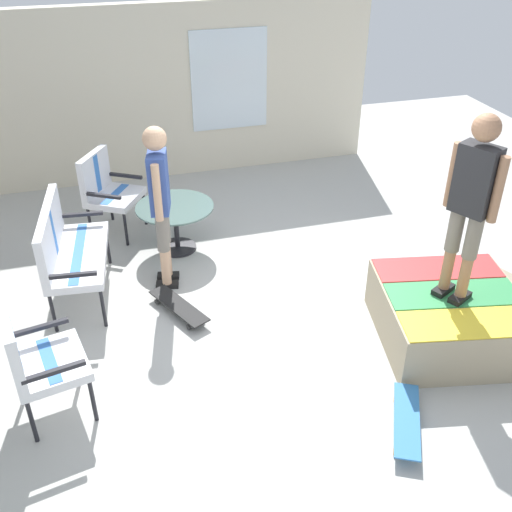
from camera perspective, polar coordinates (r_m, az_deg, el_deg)
name	(u,v)px	position (r m, az deg, el deg)	size (l,w,h in m)	color
ground_plane	(281,318)	(6.11, 2.40, -5.95)	(12.00, 12.00, 0.10)	#B2B2AD
house_facade	(167,93)	(8.79, -8.54, 15.14)	(0.23, 6.00, 2.41)	beige
skate_ramp	(452,316)	(5.93, 18.20, -5.43)	(1.64, 2.14, 0.52)	tan
patio_bench	(65,245)	(6.30, -17.77, 0.96)	(1.30, 0.68, 1.02)	black
patio_chair_near_house	(105,186)	(7.46, -14.19, 6.48)	(0.82, 0.79, 1.02)	black
patio_chair_by_wall	(32,356)	(4.97, -20.63, -8.92)	(0.72, 0.66, 1.02)	black
patio_table	(176,219)	(7.00, -7.70, 3.55)	(0.90, 0.90, 0.57)	black
person_watching	(160,196)	(6.09, -9.17, 5.65)	(0.47, 0.29, 1.77)	black
person_skater	(472,197)	(5.24, 19.93, 5.31)	(0.43, 0.34, 1.70)	black
skateboard_by_bench	(179,306)	(6.09, -7.40, -4.78)	(0.81, 0.53, 0.10)	black
skateboard_spare	(407,420)	(5.06, 14.21, -14.98)	(0.80, 0.55, 0.10)	#3372B2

